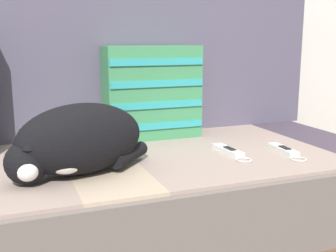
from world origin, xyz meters
The scene contains 6 objects.
couch centered at (0.00, 0.13, 0.21)m, with size 1.82×0.83×0.42m.
sofa_backrest centered at (0.00, 0.48, 0.71)m, with size 1.79×0.14×0.58m.
throw_pillow_striped centered at (0.15, 0.33, 0.59)m, with size 0.36×0.14×0.35m.
sleeping_cat centered at (-0.19, -0.02, 0.51)m, with size 0.42×0.31×0.20m.
game_remote_near centered at (0.31, 0.01, 0.43)m, with size 0.05×0.20×0.02m.
game_remote_far centered at (0.49, -0.05, 0.43)m, with size 0.06×0.19×0.02m.
Camera 1 is at (-0.36, -1.16, 0.79)m, focal length 45.00 mm.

